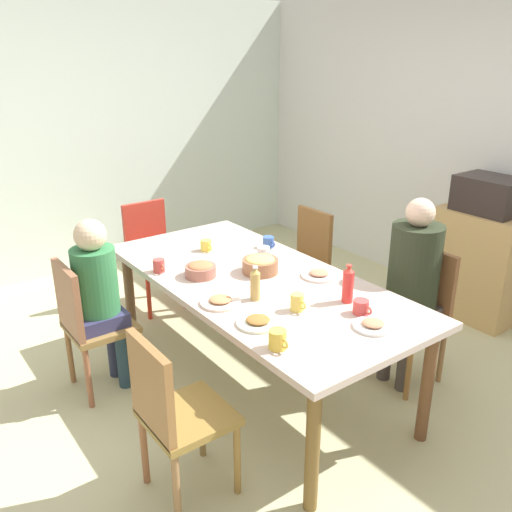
% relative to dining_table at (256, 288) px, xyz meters
% --- Properties ---
extents(ground_plane, '(6.41, 6.41, 0.00)m').
position_rel_dining_table_xyz_m(ground_plane, '(0.00, 0.00, -0.69)').
color(ground_plane, '#BEBC8E').
extents(wall_back, '(5.58, 0.12, 2.60)m').
position_rel_dining_table_xyz_m(wall_back, '(0.00, 2.37, 0.61)').
color(wall_back, silver).
rests_on(wall_back, ground_plane).
extents(wall_left, '(0.12, 4.86, 2.60)m').
position_rel_dining_table_xyz_m(wall_left, '(-2.73, 0.00, 0.61)').
color(wall_left, silver).
rests_on(wall_left, ground_plane).
extents(dining_table, '(2.25, 1.05, 0.76)m').
position_rel_dining_table_xyz_m(dining_table, '(0.00, 0.00, 0.00)').
color(dining_table, '#BFAB9D').
rests_on(dining_table, ground_plane).
extents(chair_0, '(0.40, 0.40, 0.90)m').
position_rel_dining_table_xyz_m(chair_0, '(-0.56, -0.91, -0.18)').
color(chair_0, olive).
rests_on(chair_0, ground_plane).
extents(person_0, '(0.30, 0.30, 1.16)m').
position_rel_dining_table_xyz_m(person_0, '(-0.56, -0.81, -0.00)').
color(person_0, '#282D46').
rests_on(person_0, ground_plane).
extents(chair_1, '(0.40, 0.40, 0.90)m').
position_rel_dining_table_xyz_m(chair_1, '(0.56, 0.91, -0.18)').
color(chair_1, olive).
rests_on(chair_1, ground_plane).
extents(person_1, '(0.32, 0.32, 1.27)m').
position_rel_dining_table_xyz_m(person_1, '(0.56, 0.82, 0.07)').
color(person_1, '#443E39').
rests_on(person_1, ground_plane).
extents(chair_2, '(0.40, 0.40, 0.90)m').
position_rel_dining_table_xyz_m(chair_2, '(-1.50, 0.00, -0.18)').
color(chair_2, '#B4291B').
rests_on(chair_2, ground_plane).
extents(chair_3, '(0.40, 0.40, 0.90)m').
position_rel_dining_table_xyz_m(chair_3, '(-0.56, 0.91, -0.18)').
color(chair_3, olive).
rests_on(chair_3, ground_plane).
extents(chair_4, '(0.40, 0.40, 0.90)m').
position_rel_dining_table_xyz_m(chair_4, '(0.56, -0.91, -0.18)').
color(chair_4, olive).
rests_on(chair_4, ground_plane).
extents(plate_0, '(0.21, 0.21, 0.04)m').
position_rel_dining_table_xyz_m(plate_0, '(0.87, 0.11, 0.08)').
color(plate_0, white).
rests_on(plate_0, dining_table).
extents(plate_1, '(0.23, 0.23, 0.04)m').
position_rel_dining_table_xyz_m(plate_1, '(0.49, -0.35, 0.08)').
color(plate_1, white).
rests_on(plate_1, dining_table).
extents(plate_2, '(0.22, 0.22, 0.04)m').
position_rel_dining_table_xyz_m(plate_2, '(0.22, 0.34, 0.08)').
color(plate_2, silver).
rests_on(plate_2, dining_table).
extents(plate_3, '(0.23, 0.23, 0.04)m').
position_rel_dining_table_xyz_m(plate_3, '(0.17, -0.37, 0.08)').
color(plate_3, beige).
rests_on(plate_3, dining_table).
extents(bowl_0, '(0.23, 0.23, 0.11)m').
position_rel_dining_table_xyz_m(bowl_0, '(-0.06, 0.08, 0.12)').
color(bowl_0, '#915D3D').
rests_on(bowl_0, dining_table).
extents(bowl_1, '(0.20, 0.20, 0.09)m').
position_rel_dining_table_xyz_m(bowl_1, '(-0.24, -0.26, 0.11)').
color(bowl_1, '#A06050').
rests_on(bowl_1, dining_table).
extents(cup_0, '(0.12, 0.08, 0.08)m').
position_rel_dining_table_xyz_m(cup_0, '(-0.40, 0.41, 0.11)').
color(cup_0, '#375A9F').
rests_on(cup_0, dining_table).
extents(cup_1, '(0.11, 0.07, 0.10)m').
position_rel_dining_table_xyz_m(cup_1, '(0.49, -0.08, 0.12)').
color(cup_1, '#E7C754').
rests_on(cup_1, dining_table).
extents(cup_2, '(0.12, 0.09, 0.08)m').
position_rel_dining_table_xyz_m(cup_2, '(0.73, 0.17, 0.11)').
color(cup_2, '#D44442').
rests_on(cup_2, dining_table).
extents(cup_3, '(0.11, 0.08, 0.09)m').
position_rel_dining_table_xyz_m(cup_3, '(-0.45, -0.44, 0.11)').
color(cup_3, '#C94642').
rests_on(cup_3, dining_table).
extents(cup_4, '(0.11, 0.08, 0.08)m').
position_rel_dining_table_xyz_m(cup_4, '(-0.61, 0.01, 0.11)').
color(cup_4, '#EAC94A').
rests_on(cup_4, dining_table).
extents(cup_5, '(0.12, 0.09, 0.10)m').
position_rel_dining_table_xyz_m(cup_5, '(0.74, -0.42, 0.12)').
color(cup_5, yellow).
rests_on(cup_5, dining_table).
extents(cup_6, '(0.12, 0.09, 0.08)m').
position_rel_dining_table_xyz_m(cup_6, '(-0.24, 0.24, 0.11)').
color(cup_6, white).
rests_on(cup_6, dining_table).
extents(bottle_0, '(0.06, 0.06, 0.23)m').
position_rel_dining_table_xyz_m(bottle_0, '(0.58, 0.22, 0.18)').
color(bottle_0, red).
rests_on(bottle_0, dining_table).
extents(bottle_1, '(0.06, 0.06, 0.21)m').
position_rel_dining_table_xyz_m(bottle_1, '(0.24, -0.19, 0.17)').
color(bottle_1, tan).
rests_on(bottle_1, dining_table).
extents(side_cabinet, '(0.70, 0.44, 0.90)m').
position_rel_dining_table_xyz_m(side_cabinet, '(0.28, 2.07, -0.24)').
color(side_cabinet, tan).
rests_on(side_cabinet, ground_plane).
extents(microwave, '(0.48, 0.36, 0.28)m').
position_rel_dining_table_xyz_m(microwave, '(0.28, 2.07, 0.35)').
color(microwave, '#2D2422').
rests_on(microwave, side_cabinet).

